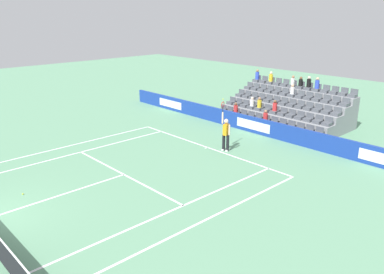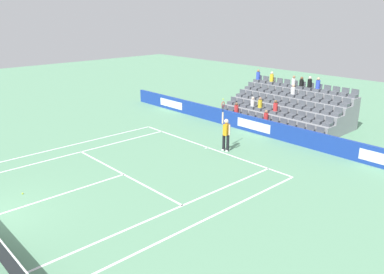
{
  "view_description": "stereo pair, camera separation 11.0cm",
  "coord_description": "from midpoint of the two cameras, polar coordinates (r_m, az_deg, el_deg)",
  "views": [
    {
      "loc": [
        -14.28,
        2.62,
        7.24
      ],
      "look_at": [
        -0.51,
        -10.23,
        1.1
      ],
      "focal_mm": 36.48,
      "sensor_mm": 36.0,
      "label": 1
    },
    {
      "loc": [
        -14.36,
        2.54,
        7.24
      ],
      "look_at": [
        -0.51,
        -10.23,
        1.1
      ],
      "focal_mm": 36.48,
      "sensor_mm": 36.0,
      "label": 2
    }
  ],
  "objects": [
    {
      "name": "sponsor_barrier",
      "position": [
        24.37,
        8.92,
        1.75
      ],
      "size": [
        23.78,
        0.22,
        0.98
      ],
      "color": "#193899",
      "rests_on": "ground"
    },
    {
      "name": "line_centre_service",
      "position": [
        17.05,
        -19.17,
        -8.13
      ],
      "size": [
        0.1,
        6.4,
        0.01
      ],
      "primitive_type": "cube",
      "color": "white",
      "rests_on": "ground"
    },
    {
      "name": "stadium_stand",
      "position": [
        27.11,
        13.65,
        3.84
      ],
      "size": [
        8.06,
        4.75,
        3.04
      ],
      "color": "gray",
      "rests_on": "ground"
    },
    {
      "name": "line_singles_sideline_right",
      "position": [
        15.14,
        -2.81,
        -10.52
      ],
      "size": [
        0.1,
        11.89,
        0.01
      ],
      "primitive_type": "cube",
      "color": "white",
      "rests_on": "ground"
    },
    {
      "name": "loose_tennis_ball",
      "position": [
        17.67,
        -23.66,
        -7.64
      ],
      "size": [
        0.07,
        0.07,
        0.07
      ],
      "primitive_type": "sphere",
      "color": "#D1E533",
      "rests_on": "ground"
    },
    {
      "name": "line_baseline",
      "position": [
        21.6,
        2.15,
        -1.53
      ],
      "size": [
        10.97,
        0.1,
        0.01
      ],
      "primitive_type": "cube",
      "color": "white",
      "rests_on": "ground"
    },
    {
      "name": "line_doubles_sideline_right",
      "position": [
        14.25,
        0.85,
        -12.46
      ],
      "size": [
        0.1,
        11.89,
        0.01
      ],
      "primitive_type": "cube",
      "color": "white",
      "rests_on": "ground"
    },
    {
      "name": "line_centre_mark",
      "position": [
        21.54,
        1.96,
        -1.59
      ],
      "size": [
        0.1,
        0.2,
        0.01
      ],
      "primitive_type": "cube",
      "color": "white",
      "rests_on": "ground"
    },
    {
      "name": "line_doubles_sideline_left",
      "position": [
        22.74,
        -18.68,
        -1.49
      ],
      "size": [
        0.1,
        11.89,
        0.01
      ],
      "primitive_type": "cube",
      "color": "white",
      "rests_on": "ground"
    },
    {
      "name": "tennis_player",
      "position": [
        20.86,
        4.81,
        0.56
      ],
      "size": [
        0.54,
        0.42,
        2.85
      ],
      "color": "black",
      "rests_on": "ground"
    },
    {
      "name": "line_singles_sideline_left",
      "position": [
        21.56,
        -17.13,
        -2.39
      ],
      "size": [
        0.1,
        11.89,
        0.01
      ],
      "primitive_type": "cube",
      "color": "white",
      "rests_on": "ground"
    },
    {
      "name": "line_service",
      "position": [
        18.38,
        -10.08,
        -5.42
      ],
      "size": [
        8.23,
        0.1,
        0.01
      ],
      "primitive_type": "cube",
      "color": "white",
      "rests_on": "ground"
    }
  ]
}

